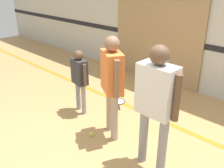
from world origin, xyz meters
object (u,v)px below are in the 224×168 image
person_instructor (112,77)px  racket_spare_on_floor (118,102)px  person_student_left (80,75)px  person_student_right (156,97)px  tennis_ball_near_instructor (91,134)px  tennis_ball_by_spare_racket (123,95)px

person_instructor → racket_spare_on_floor: 1.46m
person_instructor → person_student_left: 0.97m
person_student_right → tennis_ball_near_instructor: bearing=7.3°
person_instructor → tennis_ball_near_instructor: (-0.19, -0.28, -0.95)m
person_instructor → person_student_left: (-0.93, 0.13, -0.26)m
person_instructor → racket_spare_on_floor: size_ratio=3.50×
racket_spare_on_floor → tennis_ball_by_spare_racket: size_ratio=6.87×
person_instructor → tennis_ball_near_instructor: size_ratio=24.06×
person_student_left → tennis_ball_near_instructor: size_ratio=17.81×
tennis_ball_near_instructor → person_student_right: bearing=6.5°
person_instructor → tennis_ball_near_instructor: 1.01m
person_student_left → person_student_right: 1.85m
person_student_left → racket_spare_on_floor: 1.06m
person_student_left → tennis_ball_by_spare_racket: 1.21m
tennis_ball_near_instructor → tennis_ball_by_spare_racket: same height
person_student_right → person_student_left: bearing=-8.2°
person_instructor → person_student_left: person_instructor is taller
person_student_right → racket_spare_on_floor: person_student_right is taller
racket_spare_on_floor → tennis_ball_near_instructor: (0.47, -1.14, 0.02)m
tennis_ball_near_instructor → person_student_left: bearing=150.8°
racket_spare_on_floor → tennis_ball_by_spare_racket: (-0.10, 0.25, 0.02)m
person_instructor → tennis_ball_near_instructor: person_instructor is taller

